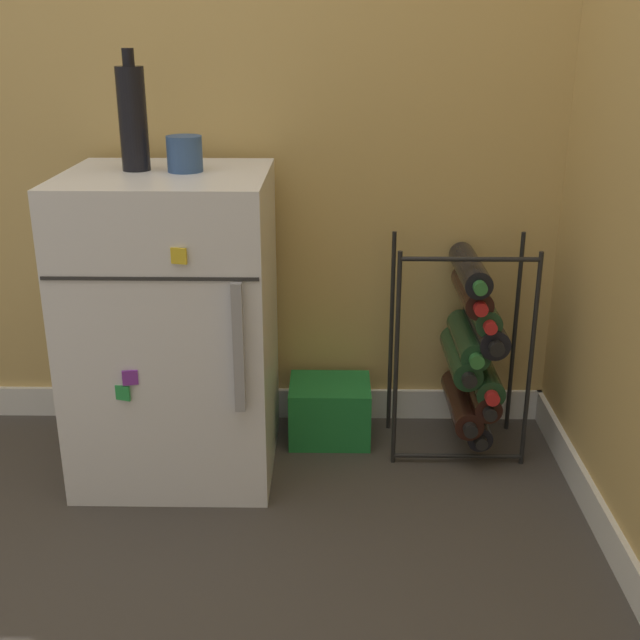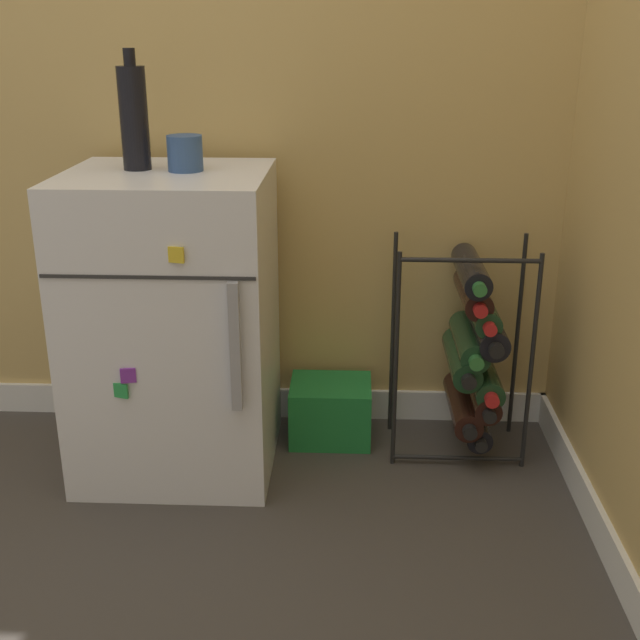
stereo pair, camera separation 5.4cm
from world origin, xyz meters
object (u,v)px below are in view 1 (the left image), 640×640
(fridge_top_cup, at_px, (185,154))
(fridge_top_bottle, at_px, (133,118))
(wine_rack, at_px, (473,349))
(soda_box, at_px, (330,410))
(mini_fridge, at_px, (175,326))

(fridge_top_cup, distance_m, fridge_top_bottle, 0.15)
(wine_rack, distance_m, fridge_top_cup, 0.91)
(fridge_top_cup, bearing_deg, fridge_top_bottle, 171.99)
(fridge_top_cup, height_order, fridge_top_bottle, fridge_top_bottle)
(soda_box, bearing_deg, wine_rack, -6.46)
(mini_fridge, bearing_deg, fridge_top_cup, 20.48)
(soda_box, distance_m, fridge_top_bottle, 0.96)
(soda_box, relative_size, fridge_top_cup, 2.68)
(mini_fridge, xyz_separation_m, soda_box, (0.40, 0.14, -0.31))
(soda_box, bearing_deg, mini_fridge, -160.90)
(fridge_top_cup, bearing_deg, mini_fridge, -159.52)
(soda_box, xyz_separation_m, fridge_top_bottle, (-0.47, -0.10, 0.83))
(soda_box, bearing_deg, fridge_top_bottle, -167.72)
(wine_rack, xyz_separation_m, fridge_top_cup, (-0.74, -0.08, 0.53))
(wine_rack, relative_size, fridge_top_bottle, 2.10)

